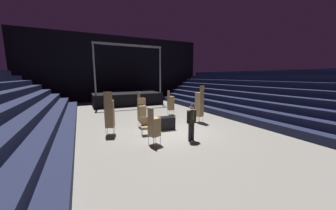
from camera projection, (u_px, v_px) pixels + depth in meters
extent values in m
cube|color=gray|center=(175.00, 133.00, 10.17)|extent=(22.00, 30.00, 0.10)
cube|color=black|center=(119.00, 69.00, 22.85)|extent=(22.00, 0.30, 8.00)
cube|color=#191E38|center=(66.00, 137.00, 8.70)|extent=(0.75, 24.00, 0.45)
cube|color=#191E38|center=(47.00, 130.00, 8.30)|extent=(0.75, 24.00, 0.45)
cube|color=#191E38|center=(25.00, 122.00, 7.91)|extent=(0.75, 24.00, 0.45)
cube|color=#191E38|center=(2.00, 113.00, 7.51)|extent=(0.75, 24.00, 0.45)
cube|color=#191E38|center=(233.00, 116.00, 13.34)|extent=(0.75, 24.00, 0.45)
cube|color=#191E38|center=(241.00, 109.00, 13.59)|extent=(0.75, 24.00, 0.45)
cube|color=#191E38|center=(248.00, 102.00, 13.84)|extent=(0.75, 24.00, 0.45)
cube|color=#191E38|center=(255.00, 96.00, 14.09)|extent=(0.75, 24.00, 0.45)
cube|color=#191E38|center=(262.00, 90.00, 14.34)|extent=(0.75, 24.00, 0.45)
cube|color=#191E38|center=(269.00, 84.00, 14.60)|extent=(0.75, 24.00, 0.45)
cube|color=#191E38|center=(276.00, 78.00, 14.85)|extent=(0.75, 24.00, 0.45)
cube|color=#191E38|center=(282.00, 73.00, 15.10)|extent=(0.75, 24.00, 0.45)
cube|color=black|center=(127.00, 99.00, 19.98)|extent=(7.13, 3.51, 1.27)
cylinder|color=#9EA0A8|center=(94.00, 70.00, 16.73)|extent=(0.16, 0.16, 4.82)
cylinder|color=#9EA0A8|center=(160.00, 71.00, 19.59)|extent=(0.16, 0.16, 4.82)
cube|color=#9EA0A8|center=(129.00, 45.00, 17.78)|extent=(6.83, 0.20, 0.20)
cylinder|color=black|center=(96.00, 45.00, 16.49)|extent=(0.18, 0.18, 0.22)
cylinder|color=black|center=(119.00, 47.00, 17.37)|extent=(0.18, 0.18, 0.22)
cylinder|color=black|center=(139.00, 48.00, 18.25)|extent=(0.18, 0.18, 0.22)
cylinder|color=black|center=(158.00, 50.00, 19.14)|extent=(0.18, 0.18, 0.22)
cylinder|color=black|center=(193.00, 132.00, 8.77)|extent=(0.15, 0.15, 0.88)
cylinder|color=black|center=(190.00, 132.00, 8.67)|extent=(0.15, 0.15, 0.88)
cube|color=silver|center=(192.00, 117.00, 8.55)|extent=(0.19, 0.13, 0.62)
cube|color=black|center=(192.00, 117.00, 8.60)|extent=(0.43, 0.29, 0.62)
cube|color=brown|center=(193.00, 116.00, 8.50)|extent=(0.06, 0.02, 0.40)
cylinder|color=black|center=(195.00, 116.00, 8.73)|extent=(0.11, 0.11, 0.57)
cylinder|color=black|center=(188.00, 117.00, 8.47)|extent=(0.11, 0.11, 0.57)
sphere|color=#DBAD89|center=(192.00, 107.00, 8.53)|extent=(0.21, 0.21, 0.21)
sphere|color=black|center=(192.00, 106.00, 8.52)|extent=(0.17, 0.17, 0.17)
cylinder|color=#B2B5BA|center=(172.00, 112.00, 14.93)|extent=(0.02, 0.02, 0.40)
cylinder|color=#B2B5BA|center=(174.00, 113.00, 14.58)|extent=(0.02, 0.02, 0.40)
cylinder|color=#B2B5BA|center=(168.00, 112.00, 14.78)|extent=(0.02, 0.02, 0.40)
cylinder|color=#B2B5BA|center=(170.00, 113.00, 14.43)|extent=(0.02, 0.02, 0.40)
cube|color=#A38456|center=(171.00, 109.00, 14.64)|extent=(0.46, 0.46, 0.08)
cube|color=#A38456|center=(171.00, 108.00, 14.63)|extent=(0.46, 0.46, 0.08)
cube|color=#A38456|center=(171.00, 107.00, 14.61)|extent=(0.46, 0.46, 0.08)
cube|color=#A38456|center=(171.00, 106.00, 14.60)|extent=(0.46, 0.46, 0.08)
cube|color=#A38456|center=(171.00, 105.00, 14.59)|extent=(0.46, 0.46, 0.08)
cube|color=#A38456|center=(171.00, 104.00, 14.57)|extent=(0.46, 0.46, 0.08)
cube|color=#A38456|center=(171.00, 103.00, 14.56)|extent=(0.46, 0.46, 0.08)
cube|color=#A38456|center=(171.00, 102.00, 14.55)|extent=(0.46, 0.46, 0.08)
cube|color=#A38456|center=(171.00, 101.00, 14.53)|extent=(0.46, 0.46, 0.08)
cube|color=#A38456|center=(171.00, 100.00, 14.52)|extent=(0.46, 0.46, 0.08)
cube|color=#A38456|center=(171.00, 99.00, 14.51)|extent=(0.46, 0.46, 0.08)
cube|color=#A38456|center=(171.00, 98.00, 14.49)|extent=(0.46, 0.46, 0.08)
cube|color=#A38456|center=(171.00, 97.00, 14.48)|extent=(0.46, 0.46, 0.08)
cube|color=#A38456|center=(169.00, 93.00, 14.36)|extent=(0.07, 0.41, 0.46)
cylinder|color=#B2B5BA|center=(155.00, 138.00, 8.58)|extent=(0.02, 0.02, 0.40)
cylinder|color=#B2B5BA|center=(160.00, 140.00, 8.29)|extent=(0.02, 0.02, 0.40)
cylinder|color=#B2B5BA|center=(149.00, 140.00, 8.33)|extent=(0.02, 0.02, 0.40)
cylinder|color=#B2B5BA|center=(154.00, 142.00, 8.05)|extent=(0.02, 0.02, 0.40)
cube|color=#A38456|center=(154.00, 135.00, 8.27)|extent=(0.54, 0.54, 0.08)
cube|color=#A38456|center=(154.00, 133.00, 8.26)|extent=(0.54, 0.54, 0.08)
cube|color=#A38456|center=(154.00, 131.00, 8.25)|extent=(0.54, 0.54, 0.08)
cube|color=#A38456|center=(154.00, 130.00, 8.23)|extent=(0.54, 0.54, 0.08)
cube|color=#A38456|center=(154.00, 128.00, 8.22)|extent=(0.54, 0.54, 0.08)
cube|color=#A38456|center=(154.00, 126.00, 8.21)|extent=(0.54, 0.54, 0.08)
cube|color=#A38456|center=(154.00, 124.00, 8.19)|extent=(0.54, 0.54, 0.08)
cube|color=#A38456|center=(154.00, 122.00, 8.18)|extent=(0.54, 0.54, 0.08)
cube|color=#A38456|center=(154.00, 121.00, 8.16)|extent=(0.54, 0.54, 0.08)
cube|color=#A38456|center=(154.00, 119.00, 8.15)|extent=(0.54, 0.54, 0.08)
cube|color=#A38456|center=(151.00, 113.00, 7.98)|extent=(0.15, 0.40, 0.46)
cylinder|color=#B2B5BA|center=(146.00, 124.00, 11.05)|extent=(0.02, 0.02, 0.40)
cylinder|color=#B2B5BA|center=(140.00, 125.00, 10.88)|extent=(0.02, 0.02, 0.40)
cylinder|color=#B2B5BA|center=(144.00, 123.00, 11.38)|extent=(0.02, 0.02, 0.40)
cylinder|color=#B2B5BA|center=(138.00, 123.00, 11.22)|extent=(0.02, 0.02, 0.40)
cube|color=#A38456|center=(142.00, 120.00, 11.09)|extent=(0.44, 0.44, 0.08)
cube|color=#A38456|center=(142.00, 119.00, 11.08)|extent=(0.44, 0.44, 0.08)
cube|color=#A38456|center=(142.00, 117.00, 11.07)|extent=(0.44, 0.44, 0.08)
cube|color=#A38456|center=(142.00, 116.00, 11.05)|extent=(0.44, 0.44, 0.08)
cube|color=#A38456|center=(142.00, 115.00, 11.04)|extent=(0.44, 0.44, 0.08)
cube|color=#A38456|center=(142.00, 113.00, 11.03)|extent=(0.44, 0.44, 0.08)
cube|color=#A38456|center=(142.00, 112.00, 11.01)|extent=(0.44, 0.44, 0.08)
cube|color=#A38456|center=(142.00, 110.00, 11.00)|extent=(0.44, 0.44, 0.08)
cube|color=#A38456|center=(142.00, 109.00, 10.99)|extent=(0.44, 0.44, 0.08)
cube|color=#A38456|center=(142.00, 108.00, 10.97)|extent=(0.44, 0.44, 0.08)
cube|color=#A38456|center=(142.00, 106.00, 10.96)|extent=(0.44, 0.44, 0.08)
cube|color=#A38456|center=(141.00, 101.00, 11.09)|extent=(0.41, 0.05, 0.46)
cylinder|color=#B2B5BA|center=(108.00, 130.00, 9.89)|extent=(0.02, 0.02, 0.40)
cylinder|color=#B2B5BA|center=(115.00, 130.00, 9.93)|extent=(0.02, 0.02, 0.40)
cylinder|color=#B2B5BA|center=(106.00, 132.00, 9.52)|extent=(0.02, 0.02, 0.40)
cylinder|color=#B2B5BA|center=(113.00, 132.00, 9.56)|extent=(0.02, 0.02, 0.40)
cube|color=#A38456|center=(110.00, 126.00, 9.69)|extent=(0.56, 0.56, 0.08)
cube|color=#A38456|center=(110.00, 125.00, 9.68)|extent=(0.56, 0.56, 0.08)
cube|color=#A38456|center=(110.00, 123.00, 9.66)|extent=(0.56, 0.56, 0.08)
cube|color=#A38456|center=(110.00, 122.00, 9.65)|extent=(0.56, 0.56, 0.08)
cube|color=#A38456|center=(110.00, 120.00, 9.64)|extent=(0.56, 0.56, 0.08)
cube|color=#A38456|center=(110.00, 119.00, 9.62)|extent=(0.56, 0.56, 0.08)
cube|color=#A38456|center=(110.00, 117.00, 9.61)|extent=(0.56, 0.56, 0.08)
cube|color=#A38456|center=(110.00, 115.00, 9.60)|extent=(0.56, 0.56, 0.08)
cube|color=#A38456|center=(110.00, 114.00, 9.58)|extent=(0.56, 0.56, 0.08)
cube|color=#A38456|center=(109.00, 112.00, 9.57)|extent=(0.56, 0.56, 0.08)
cube|color=#A38456|center=(109.00, 111.00, 9.55)|extent=(0.56, 0.56, 0.08)
cube|color=#A38456|center=(109.00, 109.00, 9.54)|extent=(0.56, 0.56, 0.08)
cube|color=#A38456|center=(109.00, 108.00, 9.53)|extent=(0.56, 0.56, 0.08)
cube|color=#A38456|center=(109.00, 106.00, 9.51)|extent=(0.56, 0.56, 0.08)
cube|color=#A38456|center=(109.00, 104.00, 9.50)|extent=(0.56, 0.56, 0.08)
cube|color=#A38456|center=(109.00, 103.00, 9.49)|extent=(0.56, 0.56, 0.08)
cube|color=#A38456|center=(109.00, 101.00, 9.47)|extent=(0.56, 0.56, 0.08)
cube|color=#A38456|center=(108.00, 96.00, 9.24)|extent=(0.40, 0.18, 0.46)
cylinder|color=#B2B5BA|center=(143.00, 117.00, 13.01)|extent=(0.02, 0.02, 0.40)
cylinder|color=#B2B5BA|center=(146.00, 118.00, 12.69)|extent=(0.02, 0.02, 0.40)
cylinder|color=#B2B5BA|center=(138.00, 118.00, 12.82)|extent=(0.02, 0.02, 0.40)
cylinder|color=#B2B5BA|center=(140.00, 119.00, 12.49)|extent=(0.02, 0.02, 0.40)
cube|color=#A38456|center=(142.00, 114.00, 12.71)|extent=(0.48, 0.48, 0.08)
cube|color=#A38456|center=(142.00, 113.00, 12.70)|extent=(0.48, 0.48, 0.08)
cube|color=#A38456|center=(142.00, 112.00, 12.69)|extent=(0.48, 0.48, 0.08)
cube|color=#A38456|center=(142.00, 111.00, 12.67)|extent=(0.48, 0.48, 0.08)
cube|color=#A38456|center=(142.00, 110.00, 12.66)|extent=(0.48, 0.48, 0.08)
cube|color=#A38456|center=(142.00, 108.00, 12.65)|extent=(0.48, 0.48, 0.08)
cube|color=#A38456|center=(142.00, 107.00, 12.63)|extent=(0.48, 0.48, 0.08)
cube|color=#A38456|center=(142.00, 106.00, 12.62)|extent=(0.48, 0.48, 0.08)
cube|color=#A38456|center=(142.00, 105.00, 12.61)|extent=(0.48, 0.48, 0.08)
cube|color=#A38456|center=(142.00, 104.00, 12.59)|extent=(0.48, 0.48, 0.08)
cube|color=#A38456|center=(142.00, 102.00, 12.58)|extent=(0.48, 0.48, 0.08)
cube|color=#A38456|center=(142.00, 101.00, 12.57)|extent=(0.48, 0.48, 0.08)
cube|color=#A38456|center=(142.00, 100.00, 12.55)|extent=(0.48, 0.48, 0.08)
cube|color=#A38456|center=(142.00, 99.00, 12.54)|extent=(0.48, 0.48, 0.08)
cube|color=#A38456|center=(139.00, 95.00, 12.40)|extent=(0.08, 0.41, 0.46)
cylinder|color=#B2B5BA|center=(195.00, 119.00, 12.35)|extent=(0.02, 0.02, 0.40)
cylinder|color=#B2B5BA|center=(198.00, 118.00, 12.61)|extent=(0.02, 0.02, 0.40)
cylinder|color=#B2B5BA|center=(199.00, 120.00, 12.08)|extent=(0.02, 0.02, 0.40)
cylinder|color=#B2B5BA|center=(203.00, 119.00, 12.33)|extent=(0.02, 0.02, 0.40)
cube|color=#A38456|center=(199.00, 116.00, 12.30)|extent=(0.55, 0.55, 0.08)
cube|color=#A38456|center=(199.00, 114.00, 12.29)|extent=(0.55, 0.55, 0.08)
cube|color=#A38456|center=(199.00, 113.00, 12.28)|extent=(0.55, 0.55, 0.08)
cube|color=#A38456|center=(199.00, 112.00, 12.26)|extent=(0.55, 0.55, 0.08)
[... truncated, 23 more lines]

